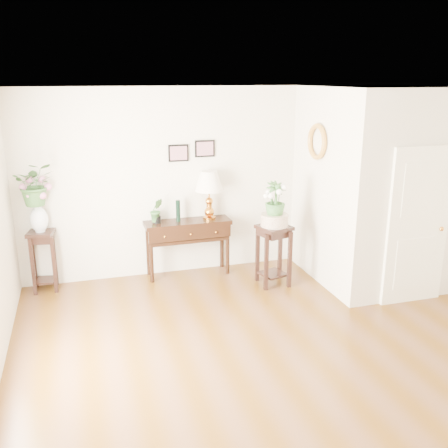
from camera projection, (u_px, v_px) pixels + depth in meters
name	position (u px, v px, depth m)	size (l,w,h in m)	color
floor	(290.00, 353.00, 5.50)	(6.00, 5.50, 0.02)	brown
ceiling	(302.00, 90.00, 4.70)	(6.00, 5.50, 0.02)	white
wall_back	(221.00, 180.00, 7.63)	(6.00, 0.02, 2.80)	beige
partition	(377.00, 185.00, 7.31)	(1.80, 1.95, 2.80)	beige
door	(418.00, 227.00, 6.49)	(0.90, 0.05, 2.10)	white
art_print_left	(178.00, 153.00, 7.30)	(0.30, 0.02, 0.25)	black
art_print_right	(205.00, 149.00, 7.40)	(0.30, 0.02, 0.25)	black
wall_ornament	(317.00, 142.00, 6.98)	(0.51, 0.51, 0.07)	#B3853B
console_table	(188.00, 248.00, 7.58)	(1.29, 0.43, 0.86)	black
table_lamp	(209.00, 196.00, 7.45)	(0.42, 0.42, 0.74)	#BE7622
green_vase	(178.00, 210.00, 7.37)	(0.07, 0.07, 0.32)	black
potted_plant	(156.00, 211.00, 7.28)	(0.19, 0.16, 0.35)	#376930
plant_stand_a	(44.00, 261.00, 7.01)	(0.34, 0.34, 0.87)	black
porcelain_vase	(39.00, 216.00, 6.82)	(0.24, 0.24, 0.42)	white
lily_arrangement	(35.00, 182.00, 6.69)	(0.53, 0.46, 0.59)	#376930
plant_stand_b	(273.00, 255.00, 7.21)	(0.42, 0.42, 0.89)	black
ceramic_bowl	(274.00, 220.00, 7.07)	(0.39, 0.39, 0.17)	beige
narcissus	(275.00, 200.00, 6.98)	(0.29, 0.29, 0.52)	#376930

